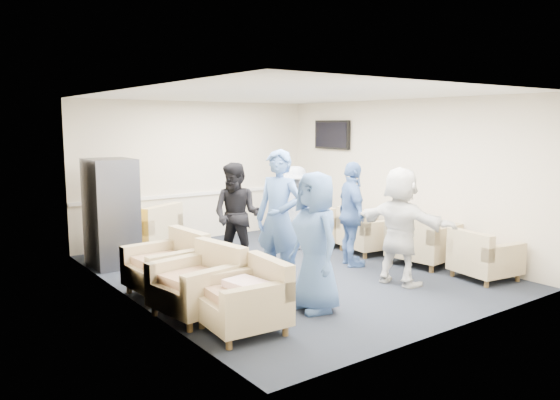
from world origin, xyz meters
TOP-DOWN VIEW (x-y plane):
  - floor at (0.00, 0.00)m, footprint 6.00×6.00m
  - ceiling at (0.00, 0.00)m, footprint 6.00×6.00m
  - back_wall at (0.00, 3.00)m, footprint 5.00×0.02m
  - front_wall at (0.00, -3.00)m, footprint 5.00×0.02m
  - left_wall at (-2.50, 0.00)m, footprint 0.02×6.00m
  - right_wall at (2.50, 0.00)m, footprint 0.02×6.00m
  - chair_rail at (0.00, 2.98)m, footprint 4.98×0.04m
  - tv at (2.44, 1.80)m, footprint 0.10×1.00m
  - armchair_left_near at (-1.87, -1.70)m, footprint 0.90×0.90m
  - armchair_left_mid at (-2.03, -0.93)m, footprint 1.01×1.01m
  - armchair_left_far at (-1.98, 0.06)m, footprint 0.95×0.95m
  - armchair_right_near at (2.01, -2.03)m, footprint 0.89×0.89m
  - armchair_right_midnear at (1.97, -0.95)m, footprint 1.04×1.04m
  - armchair_right_midfar at (1.84, 0.18)m, footprint 0.97×0.97m
  - armchair_right_far at (1.86, 1.03)m, footprint 0.92×0.92m
  - armchair_corner at (-1.35, 2.31)m, footprint 1.29×1.29m
  - vending_machine at (-2.09, 1.96)m, footprint 0.70×0.82m
  - backpack at (-1.15, -0.92)m, footprint 0.31×0.25m
  - pillow at (-1.88, -1.69)m, footprint 0.40×0.49m
  - person_front_left at (-0.82, -1.61)m, footprint 0.65×0.90m
  - person_mid_left at (-0.60, -0.55)m, footprint 0.69×0.82m
  - person_back_left at (-0.51, 0.73)m, footprint 0.98×1.03m
  - person_back_right at (1.02, 1.17)m, footprint 0.86×1.11m
  - person_mid_right at (1.01, -0.32)m, footprint 0.78×1.07m
  - person_front_right at (0.85, -1.47)m, footprint 0.76×1.62m

SIDE VIEW (x-z plane):
  - floor at x=0.00m, z-range 0.00..0.00m
  - backpack at x=-1.15m, z-range 0.01..0.49m
  - armchair_right_near at x=2.01m, z-range 0.00..0.63m
  - armchair_right_far at x=1.86m, z-range 0.00..0.64m
  - armchair_left_near at x=-1.87m, z-range 0.00..0.67m
  - armchair_right_midfar at x=1.84m, z-range 0.00..0.68m
  - armchair_left_mid at x=-2.03m, z-range 0.00..0.71m
  - armchair_left_far at x=-1.98m, z-range 0.00..0.71m
  - armchair_right_midnear at x=1.97m, z-range 0.00..0.74m
  - armchair_corner at x=-1.35m, z-range 0.00..0.76m
  - pillow at x=-1.88m, z-range 0.44..0.57m
  - person_back_right at x=1.02m, z-range 0.00..1.51m
  - person_back_left at x=-0.51m, z-range 0.00..1.67m
  - person_mid_right at x=1.01m, z-range 0.00..1.68m
  - person_front_right at x=0.85m, z-range 0.00..1.68m
  - person_front_left at x=-0.82m, z-range 0.00..1.71m
  - vending_machine at x=-2.09m, z-range 0.00..1.73m
  - chair_rail at x=0.00m, z-range 0.87..0.93m
  - person_mid_left at x=-0.60m, z-range 0.00..1.92m
  - back_wall at x=0.00m, z-range 0.00..2.70m
  - front_wall at x=0.00m, z-range 0.00..2.70m
  - left_wall at x=-2.50m, z-range 0.00..2.70m
  - right_wall at x=2.50m, z-range 0.00..2.70m
  - tv at x=2.44m, z-range 1.76..2.34m
  - ceiling at x=0.00m, z-range 2.70..2.70m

